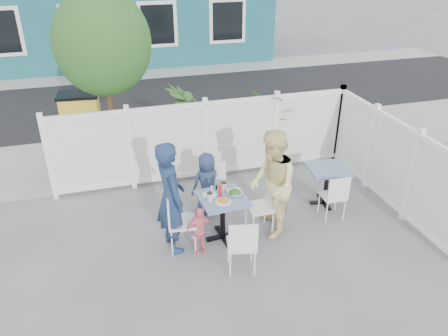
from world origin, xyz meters
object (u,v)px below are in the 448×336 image
object	(u,v)px
chair_left	(176,218)
toddler	(199,230)
chair_right	(264,202)
woman	(272,185)
main_table	(223,207)
chair_back	(214,185)
man	(171,198)
utility_cabinet	(83,128)
boy	(207,183)
chair_near	(242,243)
spare_table	(327,176)

from	to	relation	value
chair_left	toddler	size ratio (longest dim) A/B	1.21
chair_right	woman	world-z (taller)	woman
toddler	main_table	bearing A→B (deg)	18.17
chair_right	toddler	xyz separation A→B (m)	(-1.16, -0.28, -0.13)
chair_back	man	world-z (taller)	man
utility_cabinet	chair_left	size ratio (longest dim) A/B	1.48
woman	utility_cabinet	bearing A→B (deg)	-131.48
chair_left	man	size ratio (longest dim) A/B	0.53
chair_right	toddler	bearing A→B (deg)	103.00
chair_back	boy	bearing A→B (deg)	-16.99
utility_cabinet	chair_near	world-z (taller)	utility_cabinet
chair_right	chair_back	size ratio (longest dim) A/B	0.97
utility_cabinet	spare_table	xyz separation A→B (m)	(4.15, -3.16, -0.15)
spare_table	chair_near	xyz separation A→B (m)	(-2.04, -1.36, -0.04)
chair_right	woman	bearing A→B (deg)	-141.25
man	woman	bearing A→B (deg)	-100.60
utility_cabinet	chair_left	bearing A→B (deg)	-64.41
chair_right	boy	size ratio (longest dim) A/B	0.81
main_table	toddler	size ratio (longest dim) A/B	0.99
spare_table	boy	distance (m)	2.15
chair_near	woman	size ratio (longest dim) A/B	0.50
chair_near	main_table	bearing A→B (deg)	104.05
main_table	woman	xyz separation A→B (m)	(0.79, -0.06, 0.30)
utility_cabinet	chair_back	distance (m)	3.58
chair_left	man	world-z (taller)	man
man	woman	distance (m)	1.59
woman	man	bearing A→B (deg)	-80.88
utility_cabinet	chair_right	size ratio (longest dim) A/B	1.56
chair_left	boy	size ratio (longest dim) A/B	0.85
chair_near	spare_table	bearing A→B (deg)	45.27
chair_back	chair_near	bearing A→B (deg)	103.98
toddler	woman	bearing A→B (deg)	-2.10
spare_table	woman	distance (m)	1.44
chair_right	toddler	world-z (taller)	chair_right
spare_table	toddler	bearing A→B (deg)	-163.79
utility_cabinet	toddler	bearing A→B (deg)	-61.48
chair_near	man	world-z (taller)	man
spare_table	chair_left	distance (m)	2.88
chair_back	chair_right	bearing A→B (deg)	146.32
chair_back	boy	distance (m)	0.12
spare_table	woman	world-z (taller)	woman
chair_near	chair_left	bearing A→B (deg)	145.15
main_table	chair_near	xyz separation A→B (m)	(0.04, -0.87, -0.07)
utility_cabinet	chair_right	distance (m)	4.57
chair_near	toddler	distance (m)	0.80
main_table	chair_right	size ratio (longest dim) A/B	0.86
chair_near	woman	world-z (taller)	woman
chair_left	chair_back	world-z (taller)	chair_left
main_table	man	world-z (taller)	man
chair_back	utility_cabinet	bearing A→B (deg)	-38.58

